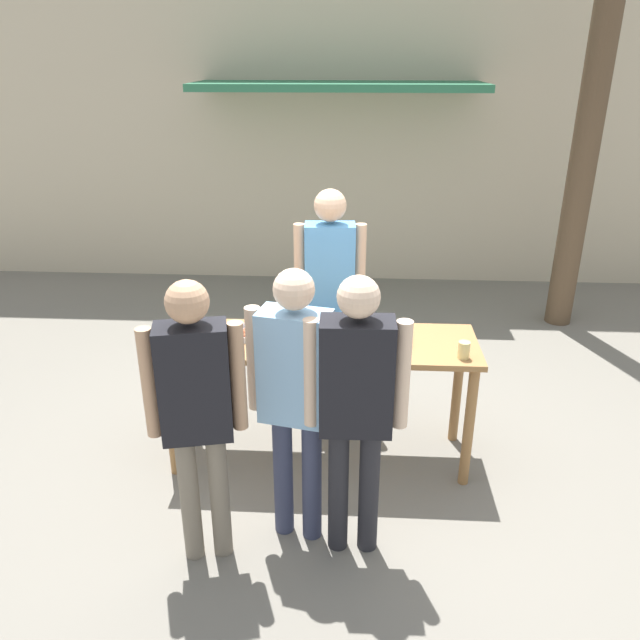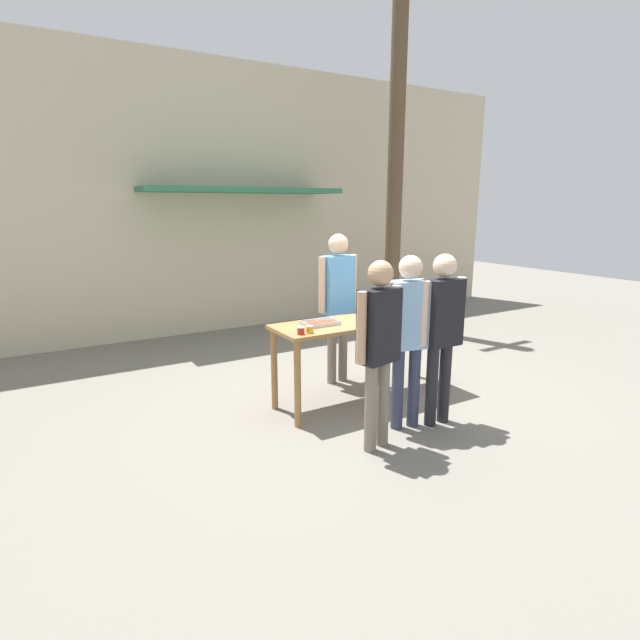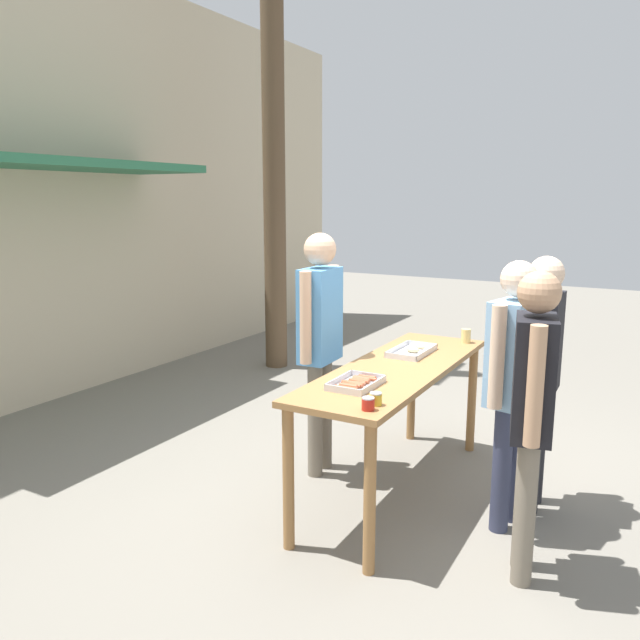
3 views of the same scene
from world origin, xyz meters
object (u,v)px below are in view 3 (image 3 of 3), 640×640
at_px(person_customer_with_cup, 541,360).
at_px(condiment_jar_mustard, 368,404).
at_px(utility_pole, 273,89).
at_px(beer_cup, 466,336).
at_px(person_customer_holding_hotdog, 532,397).
at_px(food_tray_sausages, 356,384).
at_px(person_server_behind_table, 320,329).
at_px(condiment_jar_ketchup, 376,399).
at_px(food_tray_buns, 412,351).
at_px(person_customer_waiting_in_line, 514,371).

bearing_deg(person_customer_with_cup, condiment_jar_mustard, -31.36).
height_order(condiment_jar_mustard, utility_pole, utility_pole).
xyz_separation_m(beer_cup, person_customer_holding_hotdog, (-1.54, -0.81, 0.05)).
distance_m(food_tray_sausages, person_customer_with_cup, 1.26).
bearing_deg(person_customer_holding_hotdog, condiment_jar_mustard, -79.56).
xyz_separation_m(person_server_behind_table, person_customer_with_cup, (0.21, -1.55, -0.09)).
xyz_separation_m(condiment_jar_ketchup, beer_cup, (1.77, 0.00, 0.02)).
xyz_separation_m(person_server_behind_table, person_customer_holding_hotdog, (-0.64, -1.66, -0.08)).
bearing_deg(condiment_jar_ketchup, food_tray_sausages, 43.69).
relative_size(person_server_behind_table, person_customer_with_cup, 1.07).
height_order(beer_cup, person_customer_holding_hotdog, person_customer_holding_hotdog).
distance_m(food_tray_buns, person_customer_holding_hotdog, 1.45).
bearing_deg(condiment_jar_mustard, person_customer_waiting_in_line, -35.07).
height_order(food_tray_sausages, utility_pole, utility_pole).
height_order(condiment_jar_mustard, person_customer_holding_hotdog, person_customer_holding_hotdog).
distance_m(food_tray_sausages, food_tray_buns, 0.96).
relative_size(food_tray_buns, condiment_jar_mustard, 6.27).
bearing_deg(food_tray_sausages, condiment_jar_ketchup, -136.31).
bearing_deg(person_customer_holding_hotdog, person_server_behind_table, -123.36).
relative_size(beer_cup, person_customer_holding_hotdog, 0.07).
distance_m(condiment_jar_ketchup, person_customer_holding_hotdog, 0.84).
bearing_deg(condiment_jar_mustard, food_tray_buns, 10.82).
bearing_deg(food_tray_buns, food_tray_sausages, 179.82).
xyz_separation_m(condiment_jar_mustard, person_customer_with_cup, (1.19, -0.70, 0.06)).
distance_m(condiment_jar_mustard, utility_pole, 5.04).
distance_m(condiment_jar_ketchup, beer_cup, 1.77).
relative_size(condiment_jar_mustard, person_customer_waiting_in_line, 0.04).
height_order(person_customer_waiting_in_line, utility_pole, utility_pole).
height_order(food_tray_buns, condiment_jar_ketchup, condiment_jar_ketchup).
xyz_separation_m(food_tray_sausages, person_customer_holding_hotdog, (-0.03, -1.06, 0.09)).
bearing_deg(person_customer_waiting_in_line, food_tray_buns, -107.05).
bearing_deg(beer_cup, person_customer_holding_hotdog, -152.29).
bearing_deg(person_customer_waiting_in_line, beer_cup, -137.40).
bearing_deg(food_tray_sausages, person_customer_waiting_in_line, -60.59).
xyz_separation_m(condiment_jar_ketchup, person_server_behind_table, (0.88, 0.85, 0.15)).
relative_size(person_server_behind_table, person_customer_holding_hotdog, 1.07).
bearing_deg(person_customer_holding_hotdog, person_customer_with_cup, 174.99).
xyz_separation_m(beer_cup, person_customer_with_cup, (-0.69, -0.70, 0.04)).
distance_m(condiment_jar_mustard, person_customer_waiting_in_line, 1.04).
distance_m(food_tray_buns, person_customer_waiting_in_line, 0.98).
relative_size(person_customer_waiting_in_line, utility_pole, 0.26).
relative_size(food_tray_sausages, utility_pole, 0.06).
bearing_deg(condiment_jar_mustard, condiment_jar_ketchup, -0.21).
xyz_separation_m(condiment_jar_ketchup, person_customer_waiting_in_line, (0.75, -0.60, 0.06)).
height_order(condiment_jar_mustard, beer_cup, beer_cup).
relative_size(condiment_jar_mustard, beer_cup, 0.65).
distance_m(food_tray_sausages, beer_cup, 1.53).
relative_size(condiment_jar_ketchup, beer_cup, 0.65).
distance_m(person_customer_holding_hotdog, person_customer_with_cup, 0.86).
relative_size(condiment_jar_ketchup, person_server_behind_table, 0.04).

